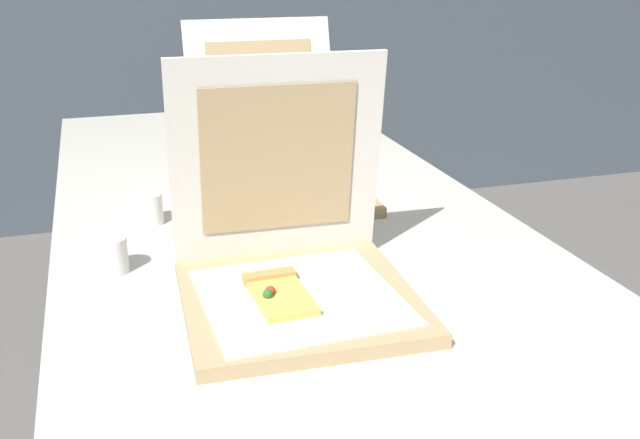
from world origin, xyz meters
name	(u,v)px	position (x,y,z in m)	size (l,w,h in m)	color
table	(287,243)	(0.00, 0.60, 0.70)	(0.90, 2.17, 0.74)	silver
pizza_box_front	(293,267)	(-0.08, 0.26, 0.80)	(0.36, 0.37, 0.37)	tan
pizza_box_middle	(278,169)	(0.03, 0.78, 0.79)	(0.36, 0.46, 0.36)	tan
cup_white_near_center	(112,255)	(-0.34, 0.45, 0.77)	(0.05, 0.05, 0.06)	white
cup_white_mid	(149,209)	(-0.26, 0.66, 0.77)	(0.05, 0.05, 0.06)	white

